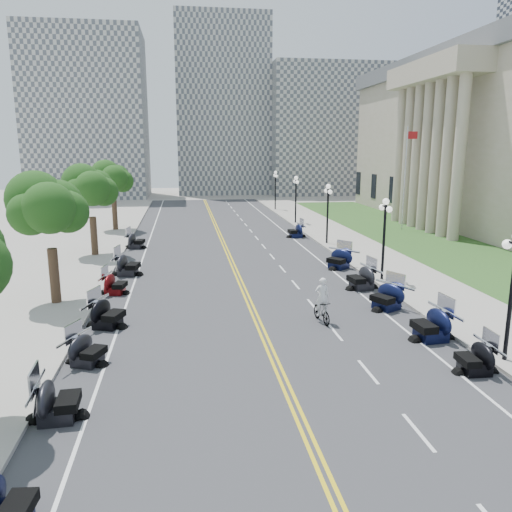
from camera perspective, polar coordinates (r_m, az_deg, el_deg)
name	(u,v)px	position (r m, az deg, el deg)	size (l,w,h in m)	color
ground	(252,308)	(25.64, -0.50, -5.96)	(160.00, 160.00, 0.00)	gray
road	(232,264)	(35.21, -2.71, -0.91)	(16.00, 90.00, 0.01)	#333335
centerline_yellow_a	(231,264)	(35.20, -2.90, -0.90)	(0.12, 90.00, 0.00)	yellow
centerline_yellow_b	(234,264)	(35.22, -2.52, -0.89)	(0.12, 90.00, 0.00)	yellow
edge_line_north	(320,261)	(36.37, 7.38, -0.56)	(0.12, 90.00, 0.00)	white
edge_line_south	(140,267)	(35.19, -13.14, -1.21)	(0.12, 90.00, 0.00)	white
lane_dash_3	(418,432)	(15.91, 18.05, -18.58)	(0.12, 2.00, 0.00)	white
lane_dash_4	(368,372)	(19.14, 12.68, -12.77)	(0.12, 2.00, 0.00)	white
lane_dash_5	(335,332)	(22.61, 9.06, -8.62)	(0.12, 2.00, 0.00)	white
lane_dash_6	(312,305)	(26.24, 6.47, -5.58)	(0.12, 2.00, 0.00)	white
lane_dash_7	(296,285)	(29.96, 4.54, -3.27)	(0.12, 2.00, 0.00)	white
lane_dash_8	(282,269)	(33.74, 3.04, -1.48)	(0.12, 2.00, 0.00)	white
lane_dash_9	(272,256)	(37.57, 1.85, -0.05)	(0.12, 2.00, 0.00)	white
lane_dash_10	(264,246)	(41.43, 0.88, 1.12)	(0.12, 2.00, 0.00)	white
lane_dash_11	(257,238)	(45.32, 0.08, 2.08)	(0.12, 2.00, 0.00)	white
lane_dash_12	(251,231)	(49.22, -0.60, 2.90)	(0.12, 2.00, 0.00)	white
lane_dash_13	(246,225)	(53.14, -1.18, 3.59)	(0.12, 2.00, 0.00)	white
lane_dash_14	(241,220)	(57.07, -1.68, 4.19)	(0.12, 2.00, 0.00)	white
lane_dash_15	(238,215)	(61.01, -2.12, 4.71)	(0.12, 2.00, 0.00)	white
lane_dash_16	(234,211)	(64.95, -2.50, 5.16)	(0.12, 2.00, 0.00)	white
lane_dash_17	(231,207)	(68.90, -2.84, 5.57)	(0.12, 2.00, 0.00)	white
lane_dash_18	(229,204)	(72.86, -3.14, 5.93)	(0.12, 2.00, 0.00)	white
lane_dash_19	(226,201)	(76.82, -3.42, 6.25)	(0.12, 2.00, 0.00)	white
sidewalk_north	(375,258)	(37.66, 13.40, -0.25)	(5.00, 90.00, 0.15)	#9E9991
sidewalk_south	(78,268)	(35.77, -19.70, -1.30)	(5.00, 90.00, 0.15)	#9E9991
lawn	(415,237)	(47.65, 17.73, 2.05)	(9.00, 60.00, 0.10)	#356023
distant_block_a	(89,116)	(87.52, -18.60, 14.90)	(18.00, 14.00, 26.00)	gray
distant_block_b	(222,108)	(92.68, -3.91, 16.54)	(16.00, 12.00, 30.00)	gray
distant_block_c	(324,131)	(92.70, 7.78, 13.99)	(20.00, 14.00, 22.00)	gray
street_lamp_1	(511,297)	(20.76, 27.13, -4.24)	(0.50, 1.20, 4.90)	black
street_lamp_2	(384,240)	(31.01, 14.40, 1.82)	(0.50, 1.20, 4.90)	black
street_lamp_3	(328,214)	(42.20, 8.18, 4.76)	(0.50, 1.20, 4.90)	black
street_lamp_4	(296,200)	(53.74, 4.57, 6.43)	(0.50, 1.20, 4.90)	black
street_lamp_5	(275,190)	(65.45, 2.23, 7.50)	(0.50, 1.20, 4.90)	black
flagpole	(405,180)	(50.89, 16.64, 8.35)	(1.10, 0.20, 10.00)	silver
tree_2	(49,214)	(27.17, -22.59, 4.42)	(4.80, 4.80, 9.20)	#235619
tree_3	(91,193)	(38.85, -18.34, 6.82)	(4.80, 4.80, 9.20)	#235619
tree_4	(113,182)	(50.68, -16.04, 8.09)	(4.80, 4.80, 9.20)	#235619
motorcycle_n_3	(476,356)	(20.02, 23.80, -10.43)	(1.84, 1.84, 1.29)	black
motorcycle_n_4	(432,323)	(22.57, 19.44, -7.18)	(2.20, 2.20, 1.54)	black
motorcycle_n_5	(387,295)	(26.09, 14.73, -4.35)	(2.11, 2.11, 1.48)	black
motorcycle_n_6	(362,276)	(29.42, 11.98, -2.30)	(2.15, 2.15, 1.51)	black
motorcycle_n_7	(339,258)	(34.15, 9.46, -0.20)	(2.14, 2.14, 1.50)	black
motorcycle_n_10	(296,230)	(45.69, 4.57, 3.00)	(2.00, 2.00, 1.40)	black
motorcycle_s_2	(2,504)	(12.92, -27.06, -23.91)	(1.89, 1.89, 1.32)	black
motorcycle_s_3	(57,398)	(16.57, -21.82, -14.85)	(2.01, 2.01, 1.40)	black
motorcycle_s_4	(87,348)	(20.07, -18.78, -9.96)	(1.85, 1.85, 1.29)	black
motorcycle_s_5	(107,312)	(23.73, -16.67, -6.14)	(2.09, 2.09, 1.46)	black
motorcycle_s_6	(115,283)	(28.95, -15.86, -2.95)	(1.86, 1.86, 1.30)	#590A0C
motorcycle_s_7	(127,264)	(32.92, -14.48, -0.85)	(2.20, 2.20, 1.54)	black
motorcycle_s_9	(136,240)	(41.68, -13.59, 1.80)	(2.00, 2.00, 1.40)	black
bicycle	(322,311)	(23.61, 7.51, -6.30)	(0.51, 1.80, 1.08)	#A51414
cyclist_rider	(322,281)	(23.19, 7.61, -2.89)	(0.66, 0.44, 1.82)	silver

